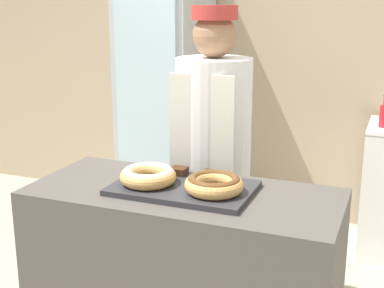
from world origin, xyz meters
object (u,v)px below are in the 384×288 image
serving_tray (183,188)px  brownie_back_left (179,171)px  donut_chocolate_glaze (214,184)px  baker_person (213,161)px  beverage_fridge (166,97)px  bottle_red (384,115)px  brownie_back_right (211,175)px  donut_light_glaze (148,175)px

serving_tray → brownie_back_left: brownie_back_left is taller
donut_chocolate_glaze → baker_person: size_ratio=0.14×
serving_tray → brownie_back_left: 0.15m
donut_chocolate_glaze → brownie_back_left: donut_chocolate_glaze is taller
beverage_fridge → bottle_red: bearing=-2.8°
donut_chocolate_glaze → baker_person: baker_person is taller
baker_person → beverage_fridge: beverage_fridge is taller
brownie_back_right → bottle_red: bottle_red is taller
donut_chocolate_glaze → brownie_back_right: (-0.07, 0.16, -0.02)m
brownie_back_right → baker_person: baker_person is taller
serving_tray → beverage_fridge: (-0.86, 1.73, 0.06)m
donut_chocolate_glaze → brownie_back_right: donut_chocolate_glaze is taller
serving_tray → donut_chocolate_glaze: donut_chocolate_glaze is taller
donut_chocolate_glaze → bottle_red: bearing=71.0°
serving_tray → brownie_back_right: bearing=60.1°
brownie_back_right → donut_light_glaze: bearing=-143.8°
donut_light_glaze → donut_chocolate_glaze: size_ratio=1.00×
donut_chocolate_glaze → beverage_fridge: beverage_fridge is taller
baker_person → beverage_fridge: (-0.80, 1.17, 0.10)m
donut_light_glaze → brownie_back_left: bearing=66.0°
donut_chocolate_glaze → donut_light_glaze: bearing=180.0°
donut_light_glaze → bottle_red: size_ratio=1.14×
donut_light_glaze → baker_person: 0.61m
serving_tray → donut_light_glaze: donut_light_glaze is taller
donut_chocolate_glaze → brownie_back_right: bearing=114.0°
baker_person → bottle_red: 1.35m
brownie_back_right → beverage_fridge: beverage_fridge is taller
serving_tray → bottle_red: 1.81m
donut_light_glaze → bottle_red: (0.88, 1.68, 0.00)m
serving_tray → donut_light_glaze: (-0.15, -0.03, 0.05)m
brownie_back_right → bottle_red: 1.65m
bottle_red → serving_tray: bearing=-113.8°
donut_light_glaze → brownie_back_left: donut_light_glaze is taller
donut_chocolate_glaze → brownie_back_left: 0.28m
serving_tray → donut_chocolate_glaze: size_ratio=2.44×
donut_chocolate_glaze → baker_person: 0.64m
donut_chocolate_glaze → brownie_back_left: (-0.22, 0.16, -0.02)m
brownie_back_left → baker_person: baker_person is taller
beverage_fridge → bottle_red: beverage_fridge is taller
brownie_back_left → beverage_fridge: beverage_fridge is taller
brownie_back_right → beverage_fridge: bearing=120.5°
donut_light_glaze → brownie_back_right: donut_light_glaze is taller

